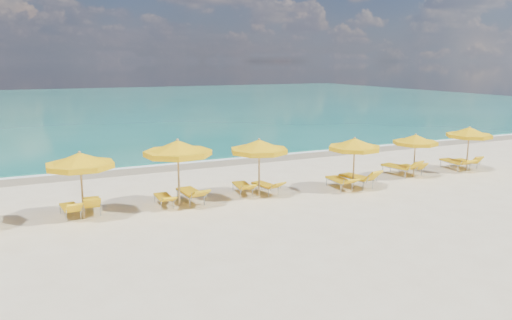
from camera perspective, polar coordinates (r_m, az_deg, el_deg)
name	(u,v)px	position (r m, az deg, el deg)	size (l,w,h in m)	color
ground_plane	(271,195)	(20.55, 1.77, -4.02)	(120.00, 120.00, 0.00)	beige
ocean	(101,105)	(66.52, -17.27, 6.05)	(120.00, 80.00, 0.30)	#136D5C
wet_sand_band	(210,163)	(27.19, -5.26, -0.29)	(120.00, 2.60, 0.01)	tan
foam_line	(205,160)	(27.93, -5.82, 0.01)	(120.00, 1.20, 0.03)	white
whitecap_near	(76,144)	(35.24, -19.89, 1.72)	(14.00, 0.36, 0.05)	white
whitecap_far	(231,122)	(45.33, -2.86, 4.35)	(18.00, 0.30, 0.05)	white
umbrella_2	(80,161)	(18.12, -19.47, -0.11)	(3.07, 3.07, 2.40)	tan
umbrella_3	(178,149)	(18.76, -8.93, 1.29)	(3.13, 3.13, 2.59)	tan
umbrella_4	(259,147)	(19.99, 0.36, 1.51)	(2.51, 2.51, 2.38)	tan
umbrella_5	(355,145)	(21.53, 11.20, 1.73)	(2.80, 2.80, 2.27)	tan
umbrella_6	(416,140)	(24.53, 17.77, 2.20)	(2.18, 2.18, 2.09)	tan
umbrella_7	(469,133)	(27.01, 23.19, 2.88)	(2.64, 2.64, 2.24)	tan
lounger_2_left	(70,211)	(18.83, -20.44, -5.53)	(0.71, 1.67, 0.74)	#A5A8AD
lounger_2_right	(92,207)	(19.11, -18.25, -5.08)	(0.75, 1.84, 0.81)	#A5A8AD
lounger_3_left	(164,201)	(19.32, -10.45, -4.61)	(0.57, 1.67, 0.60)	#A5A8AD
lounger_3_right	(191,196)	(19.58, -7.44, -4.16)	(0.81, 2.07, 0.78)	#A5A8AD
lounger_4_left	(243,189)	(20.62, -1.51, -3.36)	(0.80, 1.86, 0.67)	#A5A8AD
lounger_4_right	(266,188)	(20.79, 1.12, -3.26)	(0.88, 1.78, 0.67)	#A5A8AD
lounger_5_left	(340,184)	(21.81, 9.55, -2.68)	(0.71, 1.93, 0.69)	#A5A8AD
lounger_5_right	(357,181)	(22.28, 11.50, -2.38)	(1.03, 2.07, 0.93)	#A5A8AD
lounger_6_left	(399,170)	(24.97, 15.98, -1.13)	(1.06, 2.10, 0.90)	#A5A8AD
lounger_6_right	(411,170)	(25.47, 17.28, -1.08)	(0.64, 1.63, 0.73)	#A5A8AD
lounger_7_left	(454,165)	(27.22, 21.74, -0.53)	(0.85, 2.07, 0.74)	#A5A8AD
lounger_7_right	(466,164)	(27.90, 22.89, -0.42)	(0.69, 1.62, 0.77)	#A5A8AD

